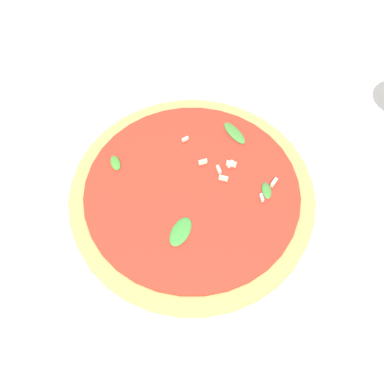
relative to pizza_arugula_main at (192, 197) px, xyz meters
name	(u,v)px	position (x,y,z in m)	size (l,w,h in m)	color
ground_plane	(181,191)	(0.02, 0.02, -0.02)	(6.00, 6.00, 0.00)	silver
pizza_arugula_main	(192,197)	(0.00, 0.00, 0.00)	(0.37, 0.37, 0.05)	silver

